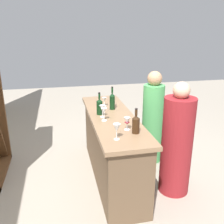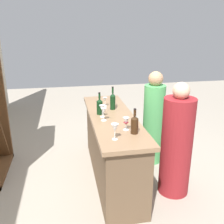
# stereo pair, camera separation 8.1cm
# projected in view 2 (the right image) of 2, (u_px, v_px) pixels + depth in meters

# --- Properties ---
(ground_plane) EXTENTS (12.00, 12.00, 0.00)m
(ground_plane) POSITION_uv_depth(u_px,v_px,m) (112.00, 176.00, 3.68)
(ground_plane) COLOR #9E9384
(bar_counter) EXTENTS (2.05, 0.58, 0.93)m
(bar_counter) POSITION_uv_depth(u_px,v_px,m) (112.00, 147.00, 3.53)
(bar_counter) COLOR brown
(bar_counter) RESTS_ON ground
(wine_bottle_leftmost_amber_brown) EXTENTS (0.08, 0.08, 0.29)m
(wine_bottle_leftmost_amber_brown) POSITION_uv_depth(u_px,v_px,m) (135.00, 124.00, 2.79)
(wine_bottle_leftmost_amber_brown) COLOR #331E0F
(wine_bottle_leftmost_amber_brown) RESTS_ON bar_counter
(wine_bottle_second_left_dark_green) EXTENTS (0.08, 0.08, 0.30)m
(wine_bottle_second_left_dark_green) POSITION_uv_depth(u_px,v_px,m) (100.00, 106.00, 3.40)
(wine_bottle_second_left_dark_green) COLOR black
(wine_bottle_second_left_dark_green) RESTS_ON bar_counter
(wine_bottle_center_dark_green) EXTENTS (0.08, 0.08, 0.33)m
(wine_bottle_center_dark_green) POSITION_uv_depth(u_px,v_px,m) (113.00, 101.00, 3.61)
(wine_bottle_center_dark_green) COLOR black
(wine_bottle_center_dark_green) RESTS_ON bar_counter
(wine_glass_near_left) EXTENTS (0.07, 0.07, 0.15)m
(wine_glass_near_left) POSITION_uv_depth(u_px,v_px,m) (126.00, 122.00, 2.88)
(wine_glass_near_left) COLOR white
(wine_glass_near_left) RESTS_ON bar_counter
(wine_glass_near_center) EXTENTS (0.07, 0.07, 0.14)m
(wine_glass_near_center) POSITION_uv_depth(u_px,v_px,m) (105.00, 100.00, 3.76)
(wine_glass_near_center) COLOR white
(wine_glass_near_center) RESTS_ON bar_counter
(wine_glass_near_right) EXTENTS (0.08, 0.08, 0.18)m
(wine_glass_near_right) POSITION_uv_depth(u_px,v_px,m) (115.00, 128.00, 2.63)
(wine_glass_near_right) COLOR white
(wine_glass_near_right) RESTS_ON bar_counter
(wine_glass_far_left) EXTENTS (0.08, 0.08, 0.16)m
(wine_glass_far_left) POSITION_uv_depth(u_px,v_px,m) (102.00, 109.00, 3.30)
(wine_glass_far_left) COLOR white
(wine_glass_far_left) RESTS_ON bar_counter
(wine_glass_far_center) EXTENTS (0.07, 0.07, 0.17)m
(wine_glass_far_center) POSITION_uv_depth(u_px,v_px,m) (104.00, 111.00, 3.17)
(wine_glass_far_center) COLOR white
(wine_glass_far_center) RESTS_ON bar_counter
(person_left_guest) EXTENTS (0.36, 0.36, 1.45)m
(person_left_guest) POSITION_uv_depth(u_px,v_px,m) (153.00, 121.00, 3.91)
(person_left_guest) COLOR #4CA559
(person_left_guest) RESTS_ON ground
(person_center_guest) EXTENTS (0.47, 0.47, 1.46)m
(person_center_guest) POSITION_uv_depth(u_px,v_px,m) (176.00, 145.00, 3.14)
(person_center_guest) COLOR maroon
(person_center_guest) RESTS_ON ground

